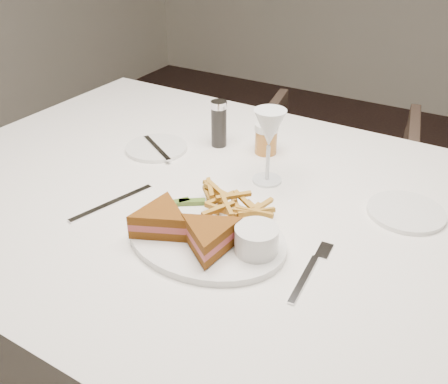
% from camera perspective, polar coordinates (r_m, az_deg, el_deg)
% --- Properties ---
extents(table, '(1.57, 1.06, 0.75)m').
position_cam_1_polar(table, '(1.32, 1.13, -14.94)').
color(table, white).
rests_on(table, ground).
extents(chair_far, '(0.71, 0.68, 0.63)m').
position_cam_1_polar(chair_far, '(2.12, 12.14, 1.97)').
color(chair_far, '#49372C').
rests_on(chair_far, ground).
extents(table_setting, '(0.79, 0.60, 0.18)m').
position_cam_1_polar(table_setting, '(1.02, 0.26, -0.96)').
color(table_setting, white).
rests_on(table_setting, table).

